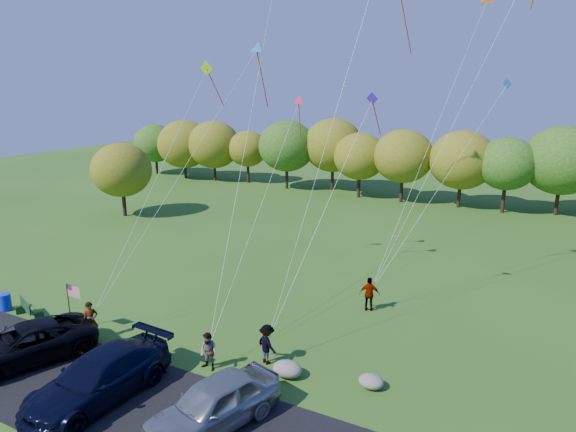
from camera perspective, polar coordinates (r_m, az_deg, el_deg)
name	(u,v)px	position (r m, az deg, el deg)	size (l,w,h in m)	color
ground	(189,358)	(24.95, -10.97, -15.19)	(140.00, 140.00, 0.00)	#2C5819
asphalt_lane	(124,403)	(22.47, -17.71, -19.22)	(44.00, 6.00, 0.06)	black
treeline	(399,160)	(54.62, 12.25, 6.11)	(76.82, 27.28, 7.99)	#371F14
minivan_dark	(25,344)	(26.55, -27.20, -12.53)	(2.79, 6.05, 1.68)	black
minivan_navy	(99,378)	(22.53, -20.29, -16.51)	(2.58, 6.35, 1.84)	black
minivan_silver	(214,404)	(20.01, -8.27, -19.96)	(2.17, 5.39, 1.84)	#8F9499
flyer_a	(91,321)	(27.43, -21.07, -10.82)	(0.71, 0.46, 1.94)	#4C4C59
flyer_b	(208,352)	(23.48, -8.84, -14.67)	(0.85, 0.66, 1.74)	#4C4C59
flyer_c	(267,344)	(23.71, -2.34, -14.04)	(1.20, 0.69, 1.85)	#4C4C59
flyer_d	(369,294)	(29.03, 9.04, -8.57)	(1.13, 0.47, 1.93)	#4C4C59
park_bench	(27,308)	(31.32, -27.00, -9.10)	(1.80, 0.96, 1.03)	#163F1C
trash_barrel	(5,302)	(32.89, -28.93, -8.37)	(0.64, 0.64, 0.96)	#0E2CDB
flag_assembly	(72,296)	(28.24, -22.91, -8.21)	(0.94, 0.61, 2.53)	black
boulder_near	(287,369)	(23.05, -0.08, -16.64)	(1.33, 1.04, 0.67)	gray
boulder_far	(371,381)	(22.60, 9.22, -17.69)	(1.07, 0.89, 0.56)	gray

